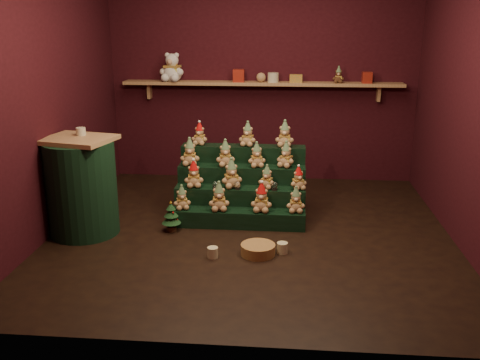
# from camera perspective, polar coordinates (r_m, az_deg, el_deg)

# --- Properties ---
(ground) EXTENTS (4.00, 4.00, 0.00)m
(ground) POSITION_cam_1_polar(r_m,az_deg,el_deg) (5.50, 1.20, -5.58)
(ground) COLOR black
(ground) RESTS_ON ground
(back_wall) EXTENTS (4.00, 0.10, 2.80)m
(back_wall) POSITION_cam_1_polar(r_m,az_deg,el_deg) (7.17, 2.42, 11.20)
(back_wall) COLOR black
(back_wall) RESTS_ON ground
(front_wall) EXTENTS (4.00, 0.10, 2.80)m
(front_wall) POSITION_cam_1_polar(r_m,az_deg,el_deg) (3.12, -1.22, 4.02)
(front_wall) COLOR black
(front_wall) RESTS_ON ground
(left_wall) EXTENTS (0.10, 4.00, 2.80)m
(left_wall) POSITION_cam_1_polar(r_m,az_deg,el_deg) (5.65, -20.17, 8.73)
(left_wall) COLOR black
(left_wall) RESTS_ON ground
(right_wall) EXTENTS (0.10, 4.00, 2.80)m
(right_wall) POSITION_cam_1_polar(r_m,az_deg,el_deg) (5.40, 23.77, 8.02)
(right_wall) COLOR black
(right_wall) RESTS_ON ground
(back_shelf) EXTENTS (3.60, 0.26, 0.24)m
(back_shelf) POSITION_cam_1_polar(r_m,az_deg,el_deg) (7.01, 2.34, 10.21)
(back_shelf) COLOR tan
(back_shelf) RESTS_ON ground
(riser_tier_front) EXTENTS (1.40, 0.22, 0.18)m
(riser_tier_front) POSITION_cam_1_polar(r_m,az_deg,el_deg) (5.62, -0.20, -4.11)
(riser_tier_front) COLOR black
(riser_tier_front) RESTS_ON ground
(riser_tier_midfront) EXTENTS (1.40, 0.22, 0.36)m
(riser_tier_midfront) POSITION_cam_1_polar(r_m,az_deg,el_deg) (5.79, -0.00, -2.51)
(riser_tier_midfront) COLOR black
(riser_tier_midfront) RESTS_ON ground
(riser_tier_midback) EXTENTS (1.40, 0.22, 0.54)m
(riser_tier_midback) POSITION_cam_1_polar(r_m,az_deg,el_deg) (5.97, 0.18, -1.00)
(riser_tier_midback) COLOR black
(riser_tier_midback) RESTS_ON ground
(riser_tier_back) EXTENTS (1.40, 0.22, 0.72)m
(riser_tier_back) POSITION_cam_1_polar(r_m,az_deg,el_deg) (6.15, 0.36, 0.42)
(riser_tier_back) COLOR black
(riser_tier_back) RESTS_ON ground
(teddy_0) EXTENTS (0.22, 0.21, 0.25)m
(teddy_0) POSITION_cam_1_polar(r_m,az_deg,el_deg) (5.62, -6.23, -1.86)
(teddy_0) COLOR #A57B5C
(teddy_0) RESTS_ON riser_tier_front
(teddy_1) EXTENTS (0.24, 0.22, 0.30)m
(teddy_1) POSITION_cam_1_polar(r_m,az_deg,el_deg) (5.54, -2.25, -1.77)
(teddy_1) COLOR #A57B5C
(teddy_1) RESTS_ON riser_tier_front
(teddy_2) EXTENTS (0.23, 0.21, 0.30)m
(teddy_2) POSITION_cam_1_polar(r_m,az_deg,el_deg) (5.51, 2.31, -1.87)
(teddy_2) COLOR #A57B5C
(teddy_2) RESTS_ON riser_tier_front
(teddy_3) EXTENTS (0.20, 0.18, 0.27)m
(teddy_3) POSITION_cam_1_polar(r_m,az_deg,el_deg) (5.52, 5.97, -2.11)
(teddy_3) COLOR #A57B5C
(teddy_3) RESTS_ON riser_tier_front
(teddy_4) EXTENTS (0.23, 0.22, 0.29)m
(teddy_4) POSITION_cam_1_polar(r_m,az_deg,el_deg) (5.74, -4.96, 0.65)
(teddy_4) COLOR #A57B5C
(teddy_4) RESTS_ON riser_tier_midfront
(teddy_5) EXTENTS (0.28, 0.27, 0.31)m
(teddy_5) POSITION_cam_1_polar(r_m,az_deg,el_deg) (5.70, -0.93, 0.72)
(teddy_5) COLOR #A57B5C
(teddy_5) RESTS_ON riser_tier_midfront
(teddy_6) EXTENTS (0.22, 0.21, 0.25)m
(teddy_6) POSITION_cam_1_polar(r_m,az_deg,el_deg) (5.68, 2.89, 0.32)
(teddy_6) COLOR #A57B5C
(teddy_6) RESTS_ON riser_tier_midfront
(teddy_7) EXTENTS (0.22, 0.21, 0.25)m
(teddy_7) POSITION_cam_1_polar(r_m,az_deg,el_deg) (5.67, 6.24, 0.20)
(teddy_7) COLOR #A57B5C
(teddy_7) RESTS_ON riser_tier_midfront
(teddy_8) EXTENTS (0.23, 0.21, 0.30)m
(teddy_8) POSITION_cam_1_polar(r_m,az_deg,el_deg) (5.92, -5.37, 2.99)
(teddy_8) COLOR #A57B5C
(teddy_8) RESTS_ON riser_tier_midback
(teddy_9) EXTENTS (0.24, 0.23, 0.29)m
(teddy_9) POSITION_cam_1_polar(r_m,az_deg,el_deg) (5.86, -1.58, 2.87)
(teddy_9) COLOR #A57B5C
(teddy_9) RESTS_ON riser_tier_midback
(teddy_10) EXTENTS (0.23, 0.22, 0.27)m
(teddy_10) POSITION_cam_1_polar(r_m,az_deg,el_deg) (5.83, 1.78, 2.70)
(teddy_10) COLOR #A57B5C
(teddy_10) RESTS_ON riser_tier_midback
(teddy_11) EXTENTS (0.26, 0.25, 0.28)m
(teddy_11) POSITION_cam_1_polar(r_m,az_deg,el_deg) (5.84, 4.95, 2.72)
(teddy_11) COLOR #A57B5C
(teddy_11) RESTS_ON riser_tier_midback
(teddy_12) EXTENTS (0.20, 0.18, 0.25)m
(teddy_12) POSITION_cam_1_polar(r_m,az_deg,el_deg) (6.10, -4.33, 4.94)
(teddy_12) COLOR #A57B5C
(teddy_12) RESTS_ON riser_tier_back
(teddy_13) EXTENTS (0.23, 0.21, 0.27)m
(teddy_13) POSITION_cam_1_polar(r_m,az_deg,el_deg) (6.02, 0.84, 4.92)
(teddy_13) COLOR #A57B5C
(teddy_13) RESTS_ON riser_tier_back
(teddy_14) EXTENTS (0.22, 0.20, 0.29)m
(teddy_14) POSITION_cam_1_polar(r_m,az_deg,el_deg) (6.01, 4.80, 4.93)
(teddy_14) COLOR #A57B5C
(teddy_14) RESTS_ON riser_tier_back
(snow_globe_a) EXTENTS (0.06, 0.06, 0.08)m
(snow_globe_a) POSITION_cam_1_polar(r_m,az_deg,el_deg) (5.69, -2.67, -0.55)
(snow_globe_a) COLOR black
(snow_globe_a) RESTS_ON riser_tier_midfront
(snow_globe_b) EXTENTS (0.06, 0.06, 0.09)m
(snow_globe_b) POSITION_cam_1_polar(r_m,az_deg,el_deg) (5.67, -0.29, -0.56)
(snow_globe_b) COLOR black
(snow_globe_b) RESTS_ON riser_tier_midfront
(snow_globe_c) EXTENTS (0.07, 0.07, 0.09)m
(snow_globe_c) POSITION_cam_1_polar(r_m,az_deg,el_deg) (5.64, 3.69, -0.63)
(snow_globe_c) COLOR black
(snow_globe_c) RESTS_ON riser_tier_midfront
(side_table) EXTENTS (0.75, 0.69, 0.99)m
(side_table) POSITION_cam_1_polar(r_m,az_deg,el_deg) (5.56, -16.53, -0.68)
(side_table) COLOR tan
(side_table) RESTS_ON ground
(table_ornament) EXTENTS (0.10, 0.10, 0.08)m
(table_ornament) POSITION_cam_1_polar(r_m,az_deg,el_deg) (5.52, -16.62, 4.99)
(table_ornament) COLOR beige
(table_ornament) RESTS_ON side_table
(mini_christmas_tree) EXTENTS (0.20, 0.20, 0.33)m
(mini_christmas_tree) POSITION_cam_1_polar(r_m,az_deg,el_deg) (5.52, -7.35, -3.85)
(mini_christmas_tree) COLOR #402917
(mini_christmas_tree) RESTS_ON ground
(mug_left) EXTENTS (0.10, 0.10, 0.10)m
(mug_left) POSITION_cam_1_polar(r_m,az_deg,el_deg) (4.93, -2.93, -7.73)
(mug_left) COLOR beige
(mug_left) RESTS_ON ground
(mug_right) EXTENTS (0.10, 0.10, 0.10)m
(mug_right) POSITION_cam_1_polar(r_m,az_deg,el_deg) (5.03, 4.53, -7.23)
(mug_right) COLOR beige
(mug_right) RESTS_ON ground
(wicker_basket) EXTENTS (0.35, 0.35, 0.10)m
(wicker_basket) POSITION_cam_1_polar(r_m,az_deg,el_deg) (4.98, 1.93, -7.42)
(wicker_basket) COLOR #A67343
(wicker_basket) RESTS_ON ground
(white_bear) EXTENTS (0.38, 0.35, 0.46)m
(white_bear) POSITION_cam_1_polar(r_m,az_deg,el_deg) (7.10, -7.26, 12.24)
(white_bear) COLOR white
(white_bear) RESTS_ON back_shelf
(brown_bear) EXTENTS (0.15, 0.14, 0.20)m
(brown_bear) POSITION_cam_1_polar(r_m,az_deg,el_deg) (6.98, 10.47, 10.97)
(brown_bear) COLOR #52321B
(brown_bear) RESTS_ON back_shelf
(gift_tin_red_a) EXTENTS (0.14, 0.14, 0.16)m
(gift_tin_red_a) POSITION_cam_1_polar(r_m,az_deg,el_deg) (6.99, -0.13, 11.08)
(gift_tin_red_a) COLOR #A22718
(gift_tin_red_a) RESTS_ON back_shelf
(gift_tin_cream) EXTENTS (0.14, 0.14, 0.12)m
(gift_tin_cream) POSITION_cam_1_polar(r_m,az_deg,el_deg) (6.97, 3.56, 10.86)
(gift_tin_cream) COLOR beige
(gift_tin_cream) RESTS_ON back_shelf
(gift_tin_red_b) EXTENTS (0.12, 0.12, 0.14)m
(gift_tin_red_b) POSITION_cam_1_polar(r_m,az_deg,el_deg) (7.03, 13.39, 10.59)
(gift_tin_red_b) COLOR #A22718
(gift_tin_red_b) RESTS_ON back_shelf
(shelf_plush_ball) EXTENTS (0.12, 0.12, 0.12)m
(shelf_plush_ball) POSITION_cam_1_polar(r_m,az_deg,el_deg) (6.97, 2.26, 10.89)
(shelf_plush_ball) COLOR #A57B5C
(shelf_plush_ball) RESTS_ON back_shelf
(scarf_gift_box) EXTENTS (0.16, 0.10, 0.10)m
(scarf_gift_box) POSITION_cam_1_polar(r_m,az_deg,el_deg) (6.97, 5.98, 10.72)
(scarf_gift_box) COLOR orange
(scarf_gift_box) RESTS_ON back_shelf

